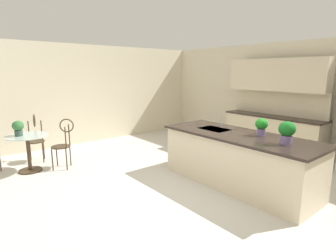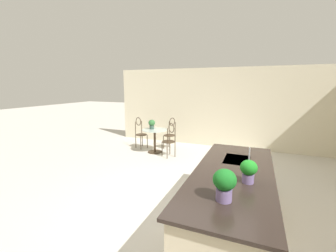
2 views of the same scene
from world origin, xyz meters
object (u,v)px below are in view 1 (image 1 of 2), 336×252
object	(u,v)px
chair_near_window	(63,141)
potted_plant_counter_far	(287,131)
potted_plant_on_table	(18,127)
potted_plant_counter_near	(261,126)
bistro_table	(28,150)
chair_toward_desk	(35,136)

from	to	relation	value
chair_near_window	potted_plant_counter_far	world-z (taller)	potted_plant_counter_far
potted_plant_on_table	potted_plant_counter_near	distance (m)	4.55
bistro_table	chair_near_window	bearing A→B (deg)	67.48
chair_toward_desk	potted_plant_counter_far	distance (m)	5.13
chair_toward_desk	potted_plant_counter_far	xyz separation A→B (m)	(4.50, 2.39, 0.54)
bistro_table	potted_plant_counter_far	world-z (taller)	potted_plant_counter_far
bistro_table	chair_near_window	distance (m)	0.67
chair_toward_desk	chair_near_window	bearing A→B (deg)	20.16
bistro_table	chair_toward_desk	world-z (taller)	chair_toward_desk
bistro_table	chair_toward_desk	size ratio (longest dim) A/B	0.77
potted_plant_counter_near	potted_plant_on_table	bearing A→B (deg)	-138.31
bistro_table	chair_near_window	xyz separation A→B (m)	(0.25, 0.61, 0.13)
chair_near_window	potted_plant_on_table	size ratio (longest dim) A/B	3.47
chair_toward_desk	potted_plant_on_table	world-z (taller)	chair_toward_desk
potted_plant_on_table	bistro_table	bearing A→B (deg)	66.01
chair_toward_desk	potted_plant_on_table	size ratio (longest dim) A/B	3.47
potted_plant_on_table	potted_plant_counter_near	world-z (taller)	potted_plant_counter_near
potted_plant_counter_near	chair_near_window	bearing A→B (deg)	-143.46
chair_toward_desk	potted_plant_counter_far	bearing A→B (deg)	27.95
bistro_table	potted_plant_counter_far	size ratio (longest dim) A/B	2.34
chair_toward_desk	potted_plant_on_table	xyz separation A→B (m)	(0.56, -0.42, 0.34)
potted_plant_on_table	potted_plant_counter_far	size ratio (longest dim) A/B	0.88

